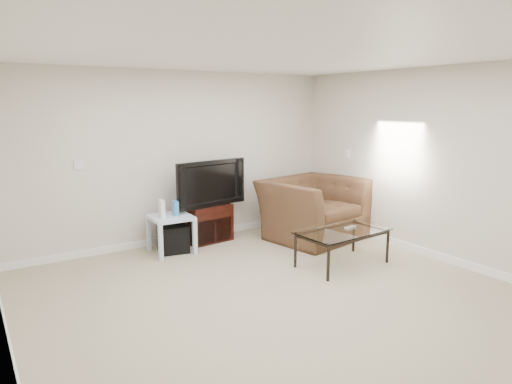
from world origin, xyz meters
TOP-DOWN VIEW (x-y plane):
  - floor at (0.00, 0.00)m, footprint 5.00×5.00m
  - ceiling at (0.00, 0.00)m, footprint 5.00×5.00m
  - wall_back at (0.00, 2.50)m, footprint 5.00×0.02m
  - wall_right at (2.50, 0.00)m, footprint 0.02×5.00m
  - plate_back at (-1.40, 2.49)m, footprint 0.12×0.02m
  - plate_right_switch at (2.49, 1.60)m, footprint 0.02×0.09m
  - plate_right_outlet at (2.49, 1.30)m, footprint 0.02×0.08m
  - tv_stand at (0.32, 2.28)m, footprint 0.71×0.53m
  - dvd_player at (0.32, 2.24)m, footprint 0.40×0.30m
  - television at (0.32, 2.25)m, footprint 1.11×0.39m
  - side_table at (-0.34, 2.05)m, footprint 0.55×0.55m
  - subwoofer at (-0.31, 2.07)m, footprint 0.45×0.45m
  - game_console at (-0.47, 2.03)m, footprint 0.08×0.18m
  - game_case at (-0.28, 2.03)m, footprint 0.07×0.16m
  - recliner at (1.75, 1.54)m, footprint 1.53×1.13m
  - coffee_table at (1.28, 0.39)m, footprint 1.19×0.72m
  - remote at (1.44, 0.42)m, footprint 0.18×0.06m

SIDE VIEW (x-z plane):
  - floor at x=0.00m, z-range 0.00..0.00m
  - subwoofer at x=-0.31m, z-range -0.01..0.38m
  - coffee_table at x=1.28m, z-range 0.00..0.45m
  - side_table at x=-0.34m, z-range 0.00..0.52m
  - tv_stand at x=0.32m, z-range 0.00..0.56m
  - plate_right_outlet at x=2.49m, z-range 0.24..0.36m
  - dvd_player at x=0.32m, z-range 0.44..0.49m
  - remote at x=1.44m, z-range 0.45..0.47m
  - recliner at x=1.75m, z-range 0.00..1.22m
  - game_case at x=-0.28m, z-range 0.52..0.73m
  - game_console at x=-0.47m, z-range 0.52..0.76m
  - television at x=0.32m, z-range 0.56..1.23m
  - wall_back at x=0.00m, z-range 0.00..2.50m
  - wall_right at x=2.50m, z-range 0.00..2.50m
  - plate_back at x=-1.40m, z-range 1.19..1.31m
  - plate_right_switch at x=2.49m, z-range 1.19..1.31m
  - ceiling at x=0.00m, z-range 2.50..2.50m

